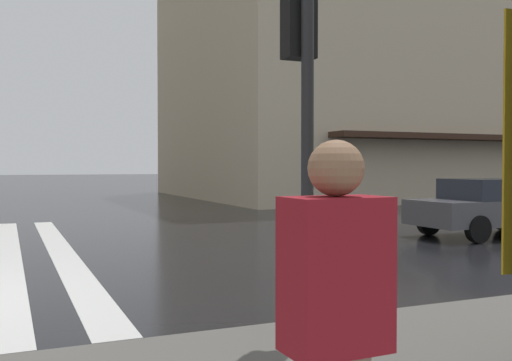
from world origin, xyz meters
TOP-DOWN VIEW (x-y plane):
  - haussmann_block_corner at (20.64, -20.98)m, footprint 17.49×21.02m
  - traffic_signal_post at (-3.29, -4.08)m, footprint 0.44×0.30m
  - car_dark_grey at (2.50, -12.45)m, footprint 1.85×4.10m
  - pedestrian_in_red_jacket at (-6.33, -2.63)m, footprint 0.25×0.41m

SIDE VIEW (x-z plane):
  - car_dark_grey at x=2.50m, z-range 0.05..1.46m
  - pedestrian_in_red_jacket at x=-6.33m, z-range 0.30..1.98m
  - traffic_signal_post at x=-3.29m, z-range 0.92..4.38m
  - haussmann_block_corner at x=20.64m, z-range -0.21..19.48m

